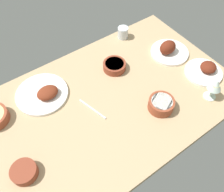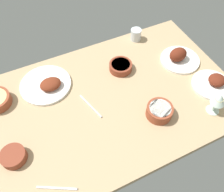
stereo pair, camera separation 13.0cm
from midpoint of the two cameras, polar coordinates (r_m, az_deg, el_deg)
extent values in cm
cube|color=tan|center=(132.86, -2.79, -1.21)|extent=(140.00, 90.00, 4.00)
cylinder|color=white|center=(139.57, -19.19, 0.32)|extent=(29.35, 29.35, 1.60)
ellipsoid|color=maroon|center=(135.02, -18.05, 0.59)|extent=(11.97, 9.46, 5.12)
cylinder|color=white|center=(157.14, 11.46, 10.21)|extent=(24.25, 24.25, 1.60)
ellipsoid|color=#602314|center=(153.02, 11.00, 11.36)|extent=(11.10, 8.41, 8.73)
cylinder|color=white|center=(150.13, 19.00, 5.29)|extent=(22.35, 22.35, 1.60)
ellipsoid|color=#602314|center=(149.14, 20.08, 6.43)|extent=(9.62, 9.29, 5.68)
cylinder|color=brown|center=(126.37, 8.98, -2.22)|extent=(13.74, 13.74, 6.38)
cylinder|color=white|center=(124.18, 9.14, -1.53)|extent=(11.27, 11.27, 1.00)
cylinder|color=brown|center=(118.93, -23.62, -16.77)|extent=(11.87, 11.87, 4.67)
cylinder|color=#D6BC70|center=(117.32, -23.92, -16.46)|extent=(9.73, 9.73, 1.00)
cylinder|color=brown|center=(143.60, -2.00, 7.14)|extent=(13.83, 13.83, 4.63)
cylinder|color=#4C192D|center=(142.28, -2.03, 7.65)|extent=(11.34, 11.34, 1.00)
cylinder|color=silver|center=(140.06, 20.13, -0.24)|extent=(7.00, 7.00, 0.50)
cylinder|color=silver|center=(137.23, 20.56, 0.68)|extent=(1.00, 1.00, 7.00)
cone|color=silver|center=(132.25, 21.39, 2.43)|extent=(7.60, 7.60, 6.50)
cylinder|color=beige|center=(133.30, 21.21, 2.04)|extent=(4.18, 4.18, 2.80)
cylinder|color=silver|center=(163.90, 0.33, 14.99)|extent=(7.07, 7.07, 7.82)
cube|color=silver|center=(127.92, -7.81, -3.20)|extent=(5.86, 18.33, 0.80)
camera|label=1|loc=(0.06, -92.87, -3.93)|focal=37.69mm
camera|label=2|loc=(0.06, 87.13, 3.93)|focal=37.69mm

